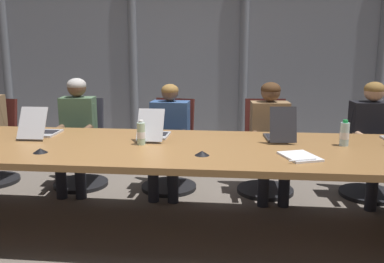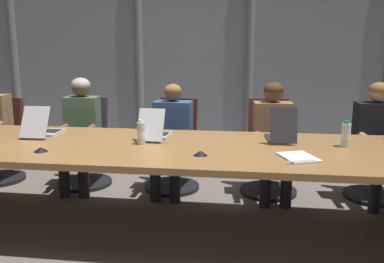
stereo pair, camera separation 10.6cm
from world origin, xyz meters
The scene contains 19 objects.
ground_plane centered at (0.00, 0.00, 0.00)m, with size 13.93×13.93×0.00m, color #6B6056.
conference_table centered at (0.00, 0.00, 0.62)m, with size 4.83×1.29×0.74m.
curtain_backdrop centered at (0.00, 2.67, 1.48)m, with size 6.96×0.17×2.96m.
laptop_left_mid centered at (-1.05, 0.25, 0.80)m, with size 0.24×0.45×0.28m.
laptop_center centered at (-0.02, 0.26, 0.80)m, with size 0.23×0.45×0.27m.
laptop_right_mid centered at (1.07, 0.28, 0.80)m, with size 0.25×0.40×0.31m.
office_chair_left_mid centered at (-1.03, 1.11, 0.36)m, with size 0.60×0.60×0.96m.
office_chair_center centered at (-0.02, 1.11, 0.36)m, with size 0.60×0.61×0.97m.
office_chair_right_mid centered at (1.01, 1.12, 0.37)m, with size 0.60×0.60×0.98m.
office_chair_right_end centered at (2.09, 1.11, 0.35)m, with size 0.60×0.60×0.92m.
person_left_mid centered at (-1.00, 0.95, 0.69)m, with size 0.40×0.57×1.20m.
person_center centered at (-0.01, 0.95, 0.65)m, with size 0.42×0.56×1.15m.
person_right_mid centered at (1.04, 0.96, 0.67)m, with size 0.43×0.57×1.18m.
person_right_end centered at (2.05, 0.96, 0.68)m, with size 0.45×0.57×1.19m.
water_bottle_primary centered at (1.57, 0.15, 0.84)m, with size 0.07×0.07×0.21m.
water_bottle_secondary centered at (-0.07, 0.01, 0.84)m, with size 0.07×0.07×0.20m.
conference_mic_left_side centered at (-0.78, -0.33, 0.76)m, with size 0.11×0.11×0.04m, color black.
conference_mic_middle centered at (0.45, -0.28, 0.76)m, with size 0.11×0.11×0.04m, color black.
spiral_notepad centered at (1.16, -0.27, 0.75)m, with size 0.31×0.36×0.03m.
Camera 2 is at (0.80, -3.26, 1.54)m, focal length 39.24 mm.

